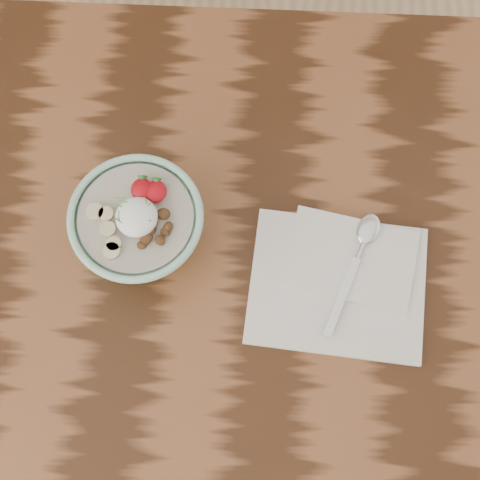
# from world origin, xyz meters

# --- Properties ---
(table) EXTENTS (1.60, 0.90, 0.75)m
(table) POSITION_xyz_m (0.00, 0.00, 0.66)
(table) COLOR #371D0D
(table) RESTS_ON ground
(breakfast_bowl) EXTENTS (0.18, 0.18, 0.12)m
(breakfast_bowl) POSITION_xyz_m (-0.18, 0.05, 0.81)
(breakfast_bowl) COLOR #9AD0B4
(breakfast_bowl) RESTS_ON table
(napkin) EXTENTS (0.26, 0.22, 0.01)m
(napkin) POSITION_xyz_m (0.10, 0.00, 0.76)
(napkin) COLOR silver
(napkin) RESTS_ON table
(spoon) EXTENTS (0.09, 0.18, 0.01)m
(spoon) POSITION_xyz_m (0.13, 0.05, 0.77)
(spoon) COLOR silver
(spoon) RESTS_ON napkin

